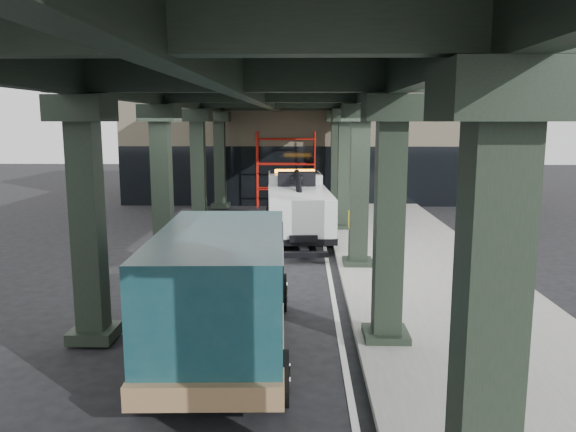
# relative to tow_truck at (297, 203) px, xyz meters

# --- Properties ---
(ground) EXTENTS (90.00, 90.00, 0.00)m
(ground) POSITION_rel_tow_truck_xyz_m (-0.66, -7.28, -1.28)
(ground) COLOR black
(ground) RESTS_ON ground
(sidewalk) EXTENTS (5.00, 40.00, 0.15)m
(sidewalk) POSITION_rel_tow_truck_xyz_m (3.84, -5.28, -1.20)
(sidewalk) COLOR gray
(sidewalk) RESTS_ON ground
(lane_stripe) EXTENTS (0.12, 38.00, 0.01)m
(lane_stripe) POSITION_rel_tow_truck_xyz_m (1.04, -5.28, -1.27)
(lane_stripe) COLOR silver
(lane_stripe) RESTS_ON ground
(viaduct) EXTENTS (7.40, 32.00, 6.40)m
(viaduct) POSITION_rel_tow_truck_xyz_m (-1.06, -5.28, 4.19)
(viaduct) COLOR #1F2A21
(viaduct) RESTS_ON ground
(building) EXTENTS (22.00, 10.00, 8.00)m
(building) POSITION_rel_tow_truck_xyz_m (1.34, 12.72, 2.72)
(building) COLOR #C6B793
(building) RESTS_ON ground
(scaffolding) EXTENTS (3.08, 0.88, 4.00)m
(scaffolding) POSITION_rel_tow_truck_xyz_m (-0.66, 7.37, 0.83)
(scaffolding) COLOR red
(scaffolding) RESTS_ON ground
(tow_truck) EXTENTS (2.78, 8.11, 2.62)m
(tow_truck) POSITION_rel_tow_truck_xyz_m (0.00, 0.00, 0.00)
(tow_truck) COLOR black
(tow_truck) RESTS_ON ground
(towed_van) EXTENTS (2.70, 6.29, 2.52)m
(towed_van) POSITION_rel_tow_truck_xyz_m (-1.28, -11.88, 0.08)
(towed_van) COLOR #133D45
(towed_van) RESTS_ON ground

